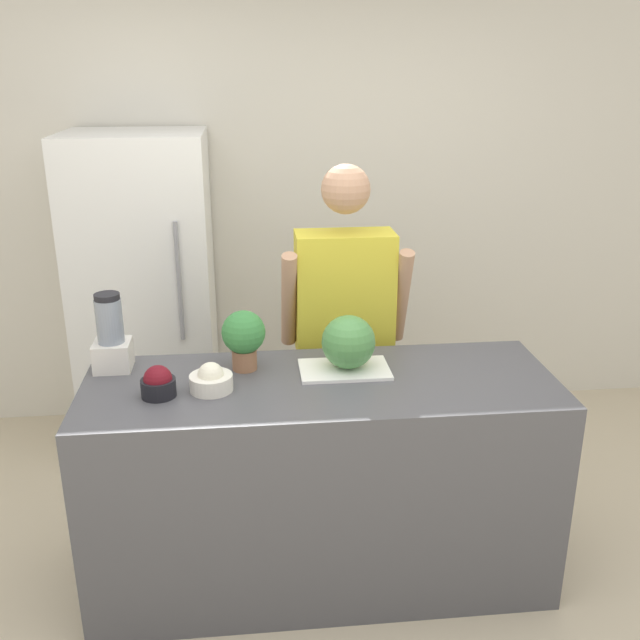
% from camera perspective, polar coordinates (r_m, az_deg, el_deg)
% --- Properties ---
extents(ground_plane, '(14.00, 14.00, 0.00)m').
position_cam_1_polar(ground_plane, '(3.10, 0.81, -23.39)').
color(ground_plane, beige).
extents(wall_back, '(8.00, 0.06, 2.60)m').
position_cam_1_polar(wall_back, '(4.35, -2.30, 8.94)').
color(wall_back, silver).
rests_on(wall_back, ground_plane).
extents(counter_island, '(1.91, 0.69, 0.92)m').
position_cam_1_polar(counter_island, '(3.09, 0.07, -12.72)').
color(counter_island, '#4C4C51').
rests_on(counter_island, ground_plane).
extents(refrigerator, '(0.74, 0.69, 1.79)m').
position_cam_1_polar(refrigerator, '(4.11, -13.75, 1.89)').
color(refrigerator, white).
rests_on(refrigerator, ground_plane).
extents(person, '(0.60, 0.27, 1.71)m').
position_cam_1_polar(person, '(3.41, 1.93, -1.68)').
color(person, '#333338').
rests_on(person, ground_plane).
extents(cutting_board, '(0.37, 0.23, 0.01)m').
position_cam_1_polar(cutting_board, '(2.96, 1.97, -3.98)').
color(cutting_board, white).
rests_on(cutting_board, counter_island).
extents(watermelon, '(0.22, 0.22, 0.22)m').
position_cam_1_polar(watermelon, '(2.92, 2.29, -1.77)').
color(watermelon, '#4C8C47').
rests_on(watermelon, cutting_board).
extents(bowl_cherries, '(0.13, 0.13, 0.12)m').
position_cam_1_polar(bowl_cherries, '(2.79, -12.82, -4.97)').
color(bowl_cherries, black).
rests_on(bowl_cherries, counter_island).
extents(bowl_cream, '(0.17, 0.17, 0.12)m').
position_cam_1_polar(bowl_cream, '(2.81, -8.71, -4.76)').
color(bowl_cream, white).
rests_on(bowl_cream, counter_island).
extents(blender, '(0.15, 0.15, 0.33)m').
position_cam_1_polar(blender, '(3.05, -16.36, -1.39)').
color(blender, silver).
rests_on(blender, counter_island).
extents(potted_plant, '(0.18, 0.18, 0.25)m').
position_cam_1_polar(potted_plant, '(2.94, -6.13, -1.27)').
color(potted_plant, '#996647').
rests_on(potted_plant, counter_island).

